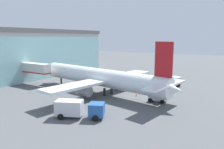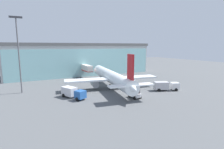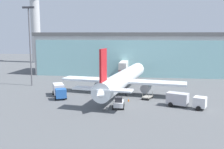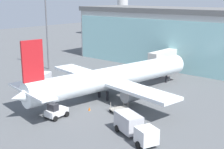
{
  "view_description": "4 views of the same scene",
  "coord_description": "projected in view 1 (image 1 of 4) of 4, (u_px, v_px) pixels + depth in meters",
  "views": [
    {
      "loc": [
        -38.0,
        -20.01,
        12.04
      ],
      "look_at": [
        2.46,
        5.1,
        3.83
      ],
      "focal_mm": 35.0,
      "sensor_mm": 36.0,
      "label": 1
    },
    {
      "loc": [
        -24.93,
        -42.12,
        13.15
      ],
      "look_at": [
        0.71,
        7.51,
        4.0
      ],
      "focal_mm": 28.0,
      "sensor_mm": 36.0,
      "label": 2
    },
    {
      "loc": [
        5.0,
        -54.32,
        13.9
      ],
      "look_at": [
        -2.98,
        7.53,
        4.21
      ],
      "focal_mm": 42.0,
      "sensor_mm": 36.0,
      "label": 3
    },
    {
      "loc": [
        33.91,
        -33.47,
        17.18
      ],
      "look_at": [
        0.67,
        5.23,
        4.33
      ],
      "focal_mm": 50.0,
      "sensor_mm": 36.0,
      "label": 4
    }
  ],
  "objects": [
    {
      "name": "pushback_tug",
      "position": [
        158.0,
        97.0,
        40.76
      ],
      "size": [
        2.31,
        3.29,
        2.3
      ],
      "rotation": [
        0.0,
        0.0,
        1.63
      ],
      "color": "silver",
      "rests_on": "ground"
    },
    {
      "name": "ground",
      "position": [
        127.0,
        97.0,
        44.26
      ],
      "size": [
        240.0,
        240.0,
        0.0
      ],
      "primitive_type": "plane",
      "color": "#545659"
    },
    {
      "name": "airplane",
      "position": [
        101.0,
        78.0,
        46.81
      ],
      "size": [
        29.29,
        37.16,
        11.29
      ],
      "rotation": [
        0.0,
        0.0,
        1.41
      ],
      "color": "white",
      "rests_on": "ground"
    },
    {
      "name": "terminal_building",
      "position": [
        12.0,
        54.0,
        62.55
      ],
      "size": [
        65.51,
        16.75,
        14.38
      ],
      "rotation": [
        0.0,
        0.0,
        0.0
      ],
      "color": "#ABABAB",
      "rests_on": "ground"
    },
    {
      "name": "baggage_cart",
      "position": [
        134.0,
        89.0,
        49.48
      ],
      "size": [
        2.54,
        3.2,
        1.5
      ],
      "rotation": [
        0.0,
        0.0,
        1.19
      ],
      "color": "#9E998C",
      "rests_on": "ground"
    },
    {
      "name": "catering_truck",
      "position": [
        78.0,
        108.0,
        32.73
      ],
      "size": [
        5.1,
        7.54,
        2.65
      ],
      "rotation": [
        0.0,
        0.0,
        5.15
      ],
      "color": "#2659A5",
      "rests_on": "ground"
    },
    {
      "name": "jet_bridge",
      "position": [
        32.0,
        68.0,
        56.13
      ],
      "size": [
        2.38,
        11.66,
        5.48
      ],
      "rotation": [
        0.0,
        0.0,
        1.56
      ],
      "color": "beige",
      "rests_on": "ground"
    },
    {
      "name": "fuel_truck",
      "position": [
        168.0,
        82.0,
        52.22
      ],
      "size": [
        7.59,
        4.79,
        2.65
      ],
      "rotation": [
        0.0,
        0.0,
        5.9
      ],
      "color": "silver",
      "rests_on": "ground"
    },
    {
      "name": "safety_cone_wingtip",
      "position": [
        55.0,
        115.0,
        33.49
      ],
      "size": [
        0.36,
        0.36,
        0.55
      ],
      "primitive_type": "cone",
      "color": "orange",
      "rests_on": "ground"
    },
    {
      "name": "safety_cone_nose",
      "position": [
        136.0,
        95.0,
        44.92
      ],
      "size": [
        0.36,
        0.36,
        0.55
      ],
      "primitive_type": "cone",
      "color": "orange",
      "rests_on": "ground"
    }
  ]
}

